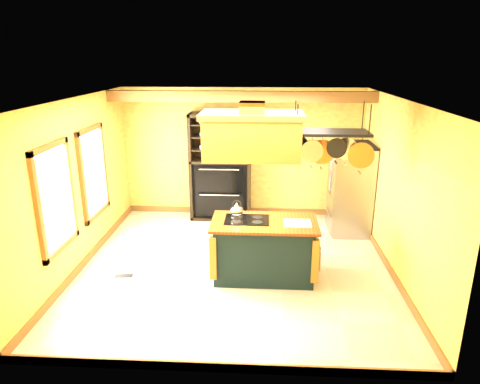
# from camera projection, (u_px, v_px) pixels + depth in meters

# --- Properties ---
(floor) EXTENTS (5.00, 5.00, 0.00)m
(floor) POSITION_uv_depth(u_px,v_px,m) (235.00, 266.00, 7.06)
(floor) COLOR beige
(floor) RESTS_ON ground
(ceiling) EXTENTS (5.00, 5.00, 0.00)m
(ceiling) POSITION_uv_depth(u_px,v_px,m) (234.00, 99.00, 6.23)
(ceiling) COLOR white
(ceiling) RESTS_ON wall_back
(wall_back) EXTENTS (5.00, 0.02, 2.70)m
(wall_back) POSITION_uv_depth(u_px,v_px,m) (243.00, 153.00, 9.02)
(wall_back) COLOR #E9CA55
(wall_back) RESTS_ON floor
(wall_front) EXTENTS (5.00, 0.02, 2.70)m
(wall_front) POSITION_uv_depth(u_px,v_px,m) (218.00, 261.00, 4.27)
(wall_front) COLOR #E9CA55
(wall_front) RESTS_ON floor
(wall_left) EXTENTS (0.02, 5.00, 2.70)m
(wall_left) POSITION_uv_depth(u_px,v_px,m) (78.00, 185.00, 6.77)
(wall_left) COLOR #E9CA55
(wall_left) RESTS_ON floor
(wall_right) EXTENTS (0.02, 5.00, 2.70)m
(wall_right) POSITION_uv_depth(u_px,v_px,m) (398.00, 190.00, 6.51)
(wall_right) COLOR #E9CA55
(wall_right) RESTS_ON floor
(ceiling_beam) EXTENTS (5.00, 0.15, 0.20)m
(ceiling_beam) POSITION_uv_depth(u_px,v_px,m) (241.00, 96.00, 7.88)
(ceiling_beam) COLOR #8E5E2C
(ceiling_beam) RESTS_ON ceiling
(window_near) EXTENTS (0.06, 1.06, 1.56)m
(window_near) POSITION_uv_depth(u_px,v_px,m) (56.00, 198.00, 6.00)
(window_near) COLOR #8E5E2C
(window_near) RESTS_ON wall_left
(window_far) EXTENTS (0.06, 1.06, 1.56)m
(window_far) POSITION_uv_depth(u_px,v_px,m) (94.00, 172.00, 7.33)
(window_far) COLOR #8E5E2C
(window_far) RESTS_ON wall_left
(kitchen_island) EXTENTS (1.62, 0.91, 1.11)m
(kitchen_island) POSITION_uv_depth(u_px,v_px,m) (264.00, 249.00, 6.59)
(kitchen_island) COLOR #12272A
(kitchen_island) RESTS_ON floor
(range_hood) EXTENTS (1.44, 0.82, 0.80)m
(range_hood) POSITION_uv_depth(u_px,v_px,m) (252.00, 134.00, 6.06)
(range_hood) COLOR #B7752D
(range_hood) RESTS_ON ceiling
(pot_rack) EXTENTS (1.18, 0.54, 0.90)m
(pot_rack) POSITION_uv_depth(u_px,v_px,m) (331.00, 141.00, 6.03)
(pot_rack) COLOR black
(pot_rack) RESTS_ON ceiling
(refrigerator) EXTENTS (0.74, 0.87, 1.71)m
(refrigerator) POSITION_uv_depth(u_px,v_px,m) (350.00, 191.00, 8.22)
(refrigerator) COLOR #97999F
(refrigerator) RESTS_ON floor
(hutch) EXTENTS (1.25, 0.57, 2.21)m
(hutch) POSITION_uv_depth(u_px,v_px,m) (221.00, 178.00, 8.97)
(hutch) COLOR black
(hutch) RESTS_ON floor
(floor_register) EXTENTS (0.29, 0.15, 0.01)m
(floor_register) POSITION_uv_depth(u_px,v_px,m) (124.00, 276.00, 6.72)
(floor_register) COLOR black
(floor_register) RESTS_ON floor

